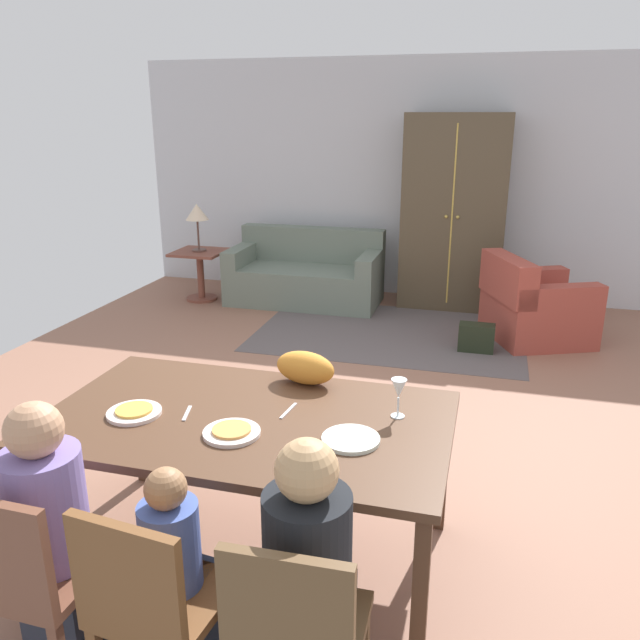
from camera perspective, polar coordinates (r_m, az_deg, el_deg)
ground_plane at (r=4.86m, az=2.14°, el=-7.43°), size 6.45×6.30×0.02m
back_wall at (r=7.58m, az=7.97°, el=12.36°), size 6.45×0.10×2.70m
dining_table at (r=2.99m, az=-6.54°, el=-9.71°), size 1.86×1.07×0.76m
plate_near_man at (r=3.08m, az=-16.39°, el=-8.01°), size 0.25×0.25×0.02m
pizza_near_man at (r=3.07m, az=-16.42°, el=-7.76°), size 0.17×0.17×0.01m
plate_near_child at (r=2.81m, az=-7.96°, el=-10.02°), size 0.25×0.25×0.02m
pizza_near_child at (r=2.80m, az=-7.97°, el=-9.75°), size 0.17×0.17×0.01m
plate_near_woman at (r=2.73m, az=2.79°, el=-10.68°), size 0.25×0.25×0.02m
wine_glass at (r=2.90m, az=7.11°, el=-6.30°), size 0.07×0.07×0.19m
fork at (r=3.02m, az=-11.90°, el=-8.22°), size 0.05×0.15×0.01m
knife at (r=2.99m, az=-2.86°, el=-8.16°), size 0.03×0.17×0.01m
dining_chair_man at (r=2.70m, az=-24.88°, el=-20.05°), size 0.43×0.43×0.87m
person_man at (r=2.79m, az=-22.54°, el=-17.79°), size 0.30×0.40×1.11m
dining_chair_child at (r=2.45m, az=-14.96°, el=-23.24°), size 0.46×0.46×0.87m
person_child at (r=2.59m, az=-12.60°, el=-22.05°), size 0.22×0.30×0.92m
dining_chair_woman at (r=2.28m, az=-2.16°, el=-26.28°), size 0.43×0.43×0.87m
person_woman at (r=2.39m, az=-0.89°, el=-23.07°), size 0.30×0.40×1.11m
cat at (r=3.25m, az=-1.34°, el=-4.32°), size 0.34×0.21×0.17m
area_rug at (r=6.36m, az=6.31°, el=-1.11°), size 2.60×1.80×0.01m
couch at (r=7.32m, az=-1.27°, el=4.00°), size 1.71×0.86×0.82m
armchair at (r=6.39m, az=18.67°, el=1.07°), size 1.13×1.13×0.82m
armoire at (r=7.18m, az=11.96°, el=9.42°), size 1.10×0.59×2.10m
side_table at (r=7.50m, az=-10.74°, el=4.61°), size 0.56×0.56×0.58m
table_lamp at (r=7.38m, az=-11.03°, el=9.38°), size 0.26×0.26×0.54m
handbag at (r=5.97m, az=13.90°, el=-1.56°), size 0.32×0.16×0.26m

